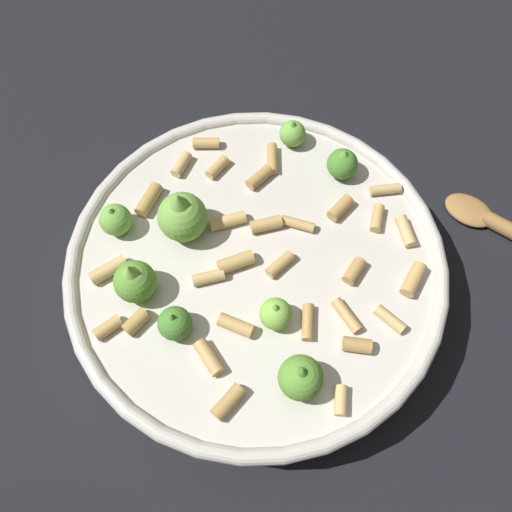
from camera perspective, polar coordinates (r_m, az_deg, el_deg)
The scene contains 2 objects.
ground_plane at distance 0.51m, azimuth -0.00°, elevation -3.22°, with size 2.40×2.40×0.00m, color black.
cooking_pan at distance 0.48m, azimuth -0.17°, elevation -1.57°, with size 0.34×0.34×0.11m.
Camera 1 is at (-0.19, -0.05, 0.47)m, focal length 36.12 mm.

